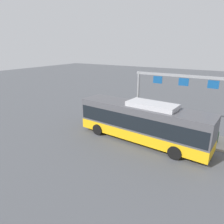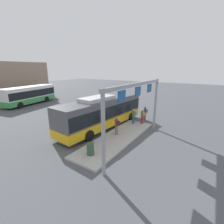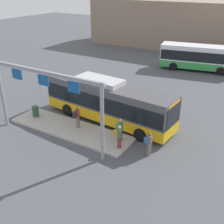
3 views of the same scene
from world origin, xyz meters
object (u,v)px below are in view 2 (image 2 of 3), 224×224
Objects in this scene: person_waiting_near at (134,116)px; person_waiting_mid at (142,116)px; bus_background_left at (29,94)px; person_boarding at (145,113)px; bus_main at (103,111)px; trash_bin at (90,149)px; person_waiting_far at (117,126)px.

person_waiting_mid is at bearing -127.80° from person_waiting_near.
person_waiting_mid is (0.49, -21.04, -0.73)m from bus_background_left.
person_boarding is 1.00× the size of person_waiting_near.
bus_main is at bearing 71.84° from bus_background_left.
bus_main reaches higher than person_waiting_mid.
bus_main is at bearing 27.16° from trash_bin.
person_waiting_near is 0.98m from person_waiting_mid.
person_waiting_mid is (-1.96, -0.45, 0.16)m from person_boarding.
bus_main is 6.12m from trash_bin.
person_waiting_far is (-3.63, -20.20, -0.73)m from bus_background_left.
person_waiting_far is 1.86× the size of trash_bin.
bus_main reaches higher than person_waiting_far.
bus_background_left is 5.94× the size of person_boarding.
person_boarding is at bearing -43.86° from person_waiting_mid.
bus_main is 6.74× the size of person_waiting_near.
person_waiting_far is 4.16m from trash_bin.
person_waiting_mid is 1.00× the size of person_waiting_far.
bus_background_left is at bearing 86.78° from bus_main.
bus_background_left is 20.76m from person_boarding.
bus_background_left is 21.06m from person_waiting_mid.
bus_main reaches higher than bus_background_left.
bus_background_left is at bearing 34.65° from person_waiting_mid.
person_waiting_mid reaches higher than person_boarding.
bus_main is 2.84m from person_waiting_far.
bus_main reaches higher than person_waiting_near.
trash_bin is (-7.83, -0.34, -0.44)m from person_waiting_near.
bus_background_left is at bearing 37.69° from person_boarding.
trash_bin is (-4.13, -0.29, -0.44)m from person_waiting_far.
bus_background_left is 21.94m from trash_bin.
person_waiting_near is at bearing 110.34° from person_boarding.
trash_bin is (-5.34, -2.74, -1.20)m from bus_main.
person_boarding is at bearing -0.55° from trash_bin.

